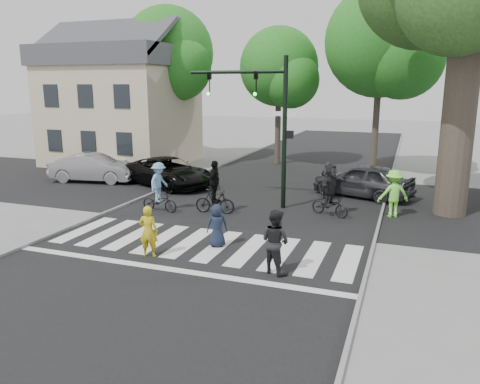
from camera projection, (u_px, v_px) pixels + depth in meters
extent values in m
plane|color=gray|center=(189.00, 255.00, 13.78)|extent=(120.00, 120.00, 0.00)
cube|color=black|center=(245.00, 213.00, 18.36)|extent=(10.00, 70.00, 0.01)
cube|color=black|center=(267.00, 196.00, 21.11)|extent=(70.00, 10.00, 0.01)
cube|color=gray|center=(135.00, 201.00, 20.04)|extent=(0.10, 70.00, 0.10)
cube|color=gray|center=(379.00, 224.00, 16.67)|extent=(0.10, 70.00, 0.10)
cube|color=silver|center=(85.00, 229.00, 16.20)|extent=(0.55, 3.00, 0.01)
cube|color=silver|center=(109.00, 232.00, 15.87)|extent=(0.55, 3.00, 0.01)
cube|color=silver|center=(135.00, 236.00, 15.53)|extent=(0.55, 3.00, 0.01)
cube|color=silver|center=(161.00, 239.00, 15.20)|extent=(0.55, 3.00, 0.01)
cube|color=silver|center=(189.00, 242.00, 14.86)|extent=(0.55, 3.00, 0.01)
cube|color=silver|center=(218.00, 246.00, 14.53)|extent=(0.55, 3.00, 0.01)
cube|color=silver|center=(248.00, 250.00, 14.20)|extent=(0.55, 3.00, 0.01)
cube|color=silver|center=(280.00, 254.00, 13.86)|extent=(0.55, 3.00, 0.01)
cube|color=silver|center=(314.00, 258.00, 13.53)|extent=(0.55, 3.00, 0.01)
cube|color=silver|center=(349.00, 262.00, 13.19)|extent=(0.55, 3.00, 0.01)
cube|color=silver|center=(170.00, 269.00, 12.68)|extent=(10.00, 0.30, 0.01)
cylinder|color=black|center=(284.00, 134.00, 18.39)|extent=(0.18, 0.18, 6.00)
cylinder|color=black|center=(237.00, 72.00, 18.53)|extent=(4.00, 0.14, 0.14)
imported|color=black|center=(256.00, 84.00, 18.36)|extent=(0.16, 0.20, 1.00)
sphere|color=#19E533|center=(255.00, 94.00, 18.34)|extent=(0.14, 0.14, 0.14)
imported|color=black|center=(209.00, 84.00, 19.03)|extent=(0.16, 0.20, 1.00)
sphere|color=#19E533|center=(208.00, 94.00, 19.01)|extent=(0.14, 0.14, 0.14)
cube|color=black|center=(290.00, 135.00, 18.32)|extent=(0.28, 0.18, 0.30)
cube|color=#FF660C|center=(293.00, 135.00, 18.28)|extent=(0.02, 0.14, 0.20)
cube|color=white|center=(285.00, 114.00, 18.22)|extent=(0.90, 0.04, 0.18)
cylinder|color=brown|center=(458.00, 123.00, 17.37)|extent=(1.20, 1.20, 7.00)
cylinder|color=brown|center=(477.00, 38.00, 16.42)|extent=(1.29, 1.74, 2.93)
cylinder|color=brown|center=(110.00, 113.00, 32.64)|extent=(0.36, 0.36, 5.95)
sphere|color=#1F791C|center=(107.00, 63.00, 31.88)|extent=(5.20, 5.20, 5.20)
sphere|color=#1F791C|center=(114.00, 76.00, 31.01)|extent=(3.64, 3.64, 3.64)
cylinder|color=brown|center=(170.00, 112.00, 30.45)|extent=(0.36, 0.36, 6.44)
sphere|color=#1F791C|center=(168.00, 53.00, 29.64)|extent=(5.80, 5.80, 5.80)
sphere|color=#1F791C|center=(178.00, 67.00, 28.66)|extent=(4.06, 4.06, 4.06)
cylinder|color=brown|center=(278.00, 120.00, 29.22)|extent=(0.36, 0.36, 5.60)
sphere|color=#1F791C|center=(279.00, 67.00, 28.51)|extent=(4.80, 4.80, 4.80)
sphere|color=#1F791C|center=(291.00, 80.00, 27.70)|extent=(3.36, 3.36, 3.36)
cylinder|color=brown|center=(376.00, 114.00, 25.90)|extent=(0.36, 0.36, 6.72)
sphere|color=#1F791C|center=(381.00, 41.00, 25.05)|extent=(6.00, 6.00, 6.00)
sphere|color=#1F791C|center=(403.00, 58.00, 24.03)|extent=(4.20, 4.20, 4.20)
cube|color=tan|center=(122.00, 116.00, 29.78)|extent=(8.00, 7.00, 6.00)
cube|color=#47474C|center=(119.00, 57.00, 28.98)|extent=(8.40, 7.40, 1.20)
cube|color=#47474C|center=(100.00, 37.00, 27.06)|extent=(8.40, 3.69, 2.44)
cube|color=#47474C|center=(135.00, 43.00, 30.45)|extent=(8.40, 3.69, 2.44)
cube|color=black|center=(55.00, 141.00, 27.65)|extent=(1.00, 0.06, 1.30)
cube|color=black|center=(51.00, 96.00, 27.07)|extent=(1.00, 0.06, 1.30)
cube|color=black|center=(89.00, 142.00, 26.84)|extent=(1.00, 0.06, 1.30)
cube|color=black|center=(85.00, 96.00, 26.27)|extent=(1.00, 0.06, 1.30)
cube|color=black|center=(124.00, 144.00, 26.04)|extent=(1.00, 0.06, 1.30)
cube|color=black|center=(122.00, 96.00, 25.47)|extent=(1.00, 0.06, 1.30)
cube|color=gray|center=(109.00, 167.00, 26.38)|extent=(2.00, 1.20, 0.80)
imported|color=gold|center=(148.00, 231.00, 13.48)|extent=(0.62, 0.46, 1.53)
imported|color=#172135|center=(217.00, 226.00, 14.36)|extent=(0.77, 0.66, 1.34)
imported|color=black|center=(275.00, 242.00, 12.29)|extent=(1.04, 0.95, 1.74)
imported|color=black|center=(160.00, 201.00, 18.45)|extent=(1.58, 0.65, 0.81)
imported|color=#6B99C3|center=(159.00, 182.00, 18.28)|extent=(0.65, 1.05, 1.56)
imported|color=black|center=(215.00, 201.00, 18.17)|extent=(1.62, 0.57, 0.96)
imported|color=black|center=(215.00, 182.00, 17.99)|extent=(0.47, 0.99, 1.65)
imported|color=black|center=(330.00, 205.00, 17.83)|extent=(1.67, 1.13, 0.83)
imported|color=black|center=(331.00, 185.00, 17.66)|extent=(1.02, 1.54, 1.59)
imported|color=black|center=(169.00, 172.00, 23.08)|extent=(5.59, 4.23, 1.41)
imported|color=#97969B|center=(94.00, 168.00, 24.13)|extent=(4.65, 2.31, 1.46)
imported|color=#303035|center=(363.00, 180.00, 20.85)|extent=(4.76, 3.10, 1.51)
imported|color=#87FF49|center=(393.00, 194.00, 17.58)|extent=(1.35, 1.10, 1.81)
imported|color=black|center=(328.00, 181.00, 20.30)|extent=(0.68, 0.53, 1.68)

